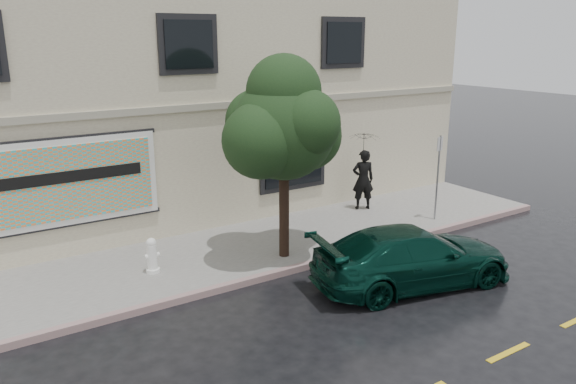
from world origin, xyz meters
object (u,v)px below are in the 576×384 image
pedestrian (363,180)px  street_tree (284,129)px  car (412,257)px  fire_hydrant (152,256)px

pedestrian → street_tree: size_ratio=0.43×
car → pedestrian: 5.28m
car → street_tree: size_ratio=1.04×
street_tree → pedestrian: bearing=25.0°
car → fire_hydrant: size_ratio=5.53×
pedestrian → car: bearing=86.5°
car → street_tree: (-1.67, 2.70, 2.64)m
street_tree → fire_hydrant: (-3.09, 0.80, -2.76)m
pedestrian → street_tree: street_tree is taller
pedestrian → fire_hydrant: size_ratio=2.26×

